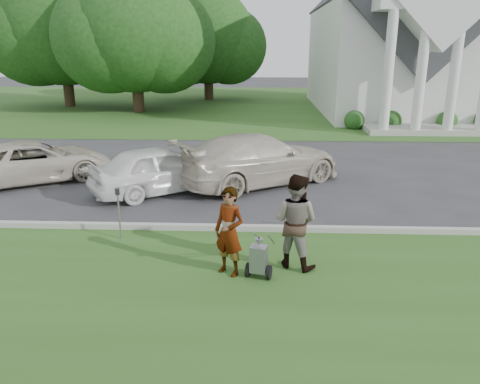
# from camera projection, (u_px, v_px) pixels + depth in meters

# --- Properties ---
(ground) EXTENTS (120.00, 120.00, 0.00)m
(ground) POSITION_uv_depth(u_px,v_px,m) (245.00, 240.00, 10.95)
(ground) COLOR #333335
(ground) RESTS_ON ground
(grass_strip) EXTENTS (80.00, 7.00, 0.01)m
(grass_strip) POSITION_uv_depth(u_px,v_px,m) (240.00, 308.00, 8.09)
(grass_strip) COLOR #2F541D
(grass_strip) RESTS_ON ground
(church_lawn) EXTENTS (80.00, 30.00, 0.01)m
(church_lawn) POSITION_uv_depth(u_px,v_px,m) (256.00, 104.00, 36.70)
(church_lawn) COLOR #2F541D
(church_lawn) RESTS_ON ground
(curb) EXTENTS (80.00, 0.18, 0.15)m
(curb) POSITION_uv_depth(u_px,v_px,m) (246.00, 228.00, 11.45)
(curb) COLOR #9E9E93
(curb) RESTS_ON ground
(church) EXTENTS (9.19, 19.00, 24.10)m
(church) POSITION_uv_depth(u_px,v_px,m) (392.00, 21.00, 30.87)
(church) COLOR white
(church) RESTS_ON ground
(tree_left) EXTENTS (10.63, 8.40, 9.71)m
(tree_left) POSITION_uv_depth(u_px,v_px,m) (134.00, 34.00, 30.71)
(tree_left) COLOR #332316
(tree_left) RESTS_ON ground
(tree_far) EXTENTS (11.64, 9.20, 10.73)m
(tree_far) POSITION_uv_depth(u_px,v_px,m) (62.00, 26.00, 33.63)
(tree_far) COLOR #332316
(tree_far) RESTS_ON ground
(tree_back) EXTENTS (9.61, 7.60, 8.89)m
(tree_back) POSITION_uv_depth(u_px,v_px,m) (208.00, 41.00, 38.30)
(tree_back) COLOR #332316
(tree_back) RESTS_ON ground
(striping_cart) EXTENTS (0.62, 1.04, 0.90)m
(striping_cart) POSITION_uv_depth(u_px,v_px,m) (259.00, 259.00, 9.05)
(striping_cart) COLOR black
(striping_cart) RESTS_ON ground
(person_left) EXTENTS (0.78, 0.71, 1.78)m
(person_left) POSITION_uv_depth(u_px,v_px,m) (229.00, 232.00, 9.06)
(person_left) COLOR #999999
(person_left) RESTS_ON ground
(person_right) EXTENTS (1.18, 1.09, 1.95)m
(person_right) POSITION_uv_depth(u_px,v_px,m) (295.00, 222.00, 9.36)
(person_right) COLOR #999999
(person_right) RESTS_ON ground
(parking_meter_near) EXTENTS (0.09, 0.08, 1.26)m
(parking_meter_near) POSITION_uv_depth(u_px,v_px,m) (119.00, 207.00, 10.78)
(parking_meter_near) COLOR gray
(parking_meter_near) RESTS_ON ground
(car_a) EXTENTS (5.28, 4.40, 1.34)m
(car_a) POSITION_uv_depth(u_px,v_px,m) (35.00, 161.00, 15.57)
(car_a) COLOR beige
(car_a) RESTS_ON ground
(car_b) EXTENTS (4.54, 3.87, 1.47)m
(car_b) POSITION_uv_depth(u_px,v_px,m) (161.00, 169.00, 14.33)
(car_b) COLOR white
(car_b) RESTS_ON ground
(car_c) EXTENTS (5.98, 5.07, 1.64)m
(car_c) POSITION_uv_depth(u_px,v_px,m) (259.00, 159.00, 15.22)
(car_c) COLOR beige
(car_c) RESTS_ON ground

